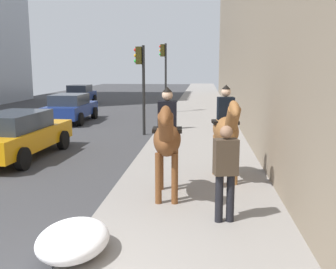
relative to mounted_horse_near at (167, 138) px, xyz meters
name	(u,v)px	position (x,y,z in m)	size (l,w,h in m)	color
mounted_horse_near	(167,138)	(0.00, 0.00, 0.00)	(2.15, 0.65, 2.28)	brown
mounted_horse_far	(226,129)	(1.38, -1.26, -0.01)	(2.15, 0.74, 2.26)	brown
pedestrian_greeting	(226,167)	(-1.20, -1.12, -0.29)	(0.33, 0.44, 1.70)	black
car_near_lane	(17,134)	(3.61, 4.94, -0.62)	(4.59, 2.04, 1.44)	orange
car_mid_lane	(79,94)	(21.13, 8.59, -0.64)	(4.16, 1.93, 1.44)	navy
car_far_lane	(71,108)	(11.57, 5.98, -0.63)	(4.23, 1.93, 1.44)	navy
traffic_light_near_curb	(141,75)	(8.11, 1.79, 1.07)	(0.20, 0.44, 3.64)	black
traffic_light_far_curb	(164,67)	(15.29, 1.57, 1.37)	(0.20, 0.44, 4.13)	black
snow_pile_near	(73,240)	(-2.64, 1.11, -1.03)	(1.32, 1.02, 0.46)	white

